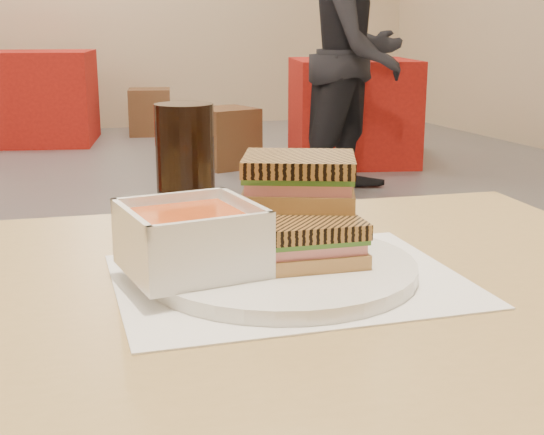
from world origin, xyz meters
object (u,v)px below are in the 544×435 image
object	(u,v)px
soup_bowl	(191,242)
bg_chair_1l	(226,138)
bg_chair_2r	(150,112)
bg_table_1	(352,111)
patron_b	(363,55)
panini_lower	(309,240)
bg_table_2	(41,97)
main_table	(155,393)
cola_glass	(185,167)
bg_chair_2l	(2,118)
bg_chair_1r	(392,126)
plate	(282,269)

from	to	relation	value
soup_bowl	bg_chair_1l	bearing A→B (deg)	73.47
bg_chair_1l	bg_chair_2r	size ratio (longest dim) A/B	1.03
bg_table_1	patron_b	bearing A→B (deg)	-112.74
panini_lower	bg_table_2	size ratio (longest dim) A/B	0.11
main_table	patron_b	bearing A→B (deg)	60.68
main_table	bg_chair_2r	world-z (taller)	main_table
cola_glass	bg_chair_1l	distance (m)	4.53
bg_chair_2l	bg_chair_1l	bearing A→B (deg)	-49.49
bg_chair_1l	cola_glass	bearing A→B (deg)	-106.76
cola_glass	patron_b	world-z (taller)	patron_b
main_table	bg_table_1	world-z (taller)	bg_table_1
panini_lower	bg_table_1	xyz separation A→B (m)	(2.17, 4.44, -0.41)
main_table	cola_glass	distance (m)	0.33
bg_table_1	bg_chair_1r	world-z (taller)	bg_table_1
bg_table_2	plate	bearing A→B (deg)	-90.45
cola_glass	main_table	bearing A→B (deg)	-111.67
bg_chair_1l	bg_chair_1r	world-z (taller)	bg_chair_1l
cola_glass	panini_lower	bearing A→B (deg)	-72.93
main_table	plate	bearing A→B (deg)	0.02
main_table	bg_chair_1r	bearing A→B (deg)	58.94
bg_chair_1l	patron_b	distance (m)	1.38
patron_b	main_table	bearing A→B (deg)	-119.32
bg_table_1	patron_b	size ratio (longest dim) A/B	0.63
main_table	plate	world-z (taller)	plate
bg_chair_2l	patron_b	distance (m)	3.62
cola_glass	bg_table_2	world-z (taller)	cola_glass
soup_bowl	bg_table_1	size ratio (longest dim) A/B	0.14
plate	soup_bowl	xyz separation A→B (m)	(-0.10, 0.01, 0.04)
bg_table_1	bg_chair_2l	xyz separation A→B (m)	(-2.49, 1.91, -0.16)
bg_table_1	bg_chair_1l	world-z (taller)	bg_table_1
soup_bowl	bg_table_2	world-z (taller)	soup_bowl
bg_table_1	bg_chair_2l	world-z (taller)	bg_table_1
soup_bowl	cola_glass	bearing A→B (deg)	77.90
cola_glass	bg_chair_2r	distance (m)	6.27
bg_chair_1l	bg_chair_1r	distance (m)	1.48
plate	cola_glass	bearing A→B (deg)	101.45
cola_glass	bg_chair_1r	size ratio (longest dim) A/B	0.40
plate	bg_chair_2r	distance (m)	6.49
bg_table_2	bg_chair_1l	xyz separation A→B (m)	(1.20, -1.69, -0.18)
main_table	patron_b	world-z (taller)	patron_b
main_table	panini_lower	world-z (taller)	panini_lower
soup_bowl	bg_chair_1r	bearing A→B (deg)	59.30
bg_chair_2r	patron_b	bearing A→B (deg)	-75.72
plate	bg_chair_1r	size ratio (longest dim) A/B	0.71
cola_glass	patron_b	xyz separation A→B (m)	(1.83, 3.19, 0.01)
soup_bowl	cola_glass	distance (m)	0.24
plate	bg_chair_2l	distance (m)	6.37
plate	bg_chair_1l	xyz separation A→B (m)	(1.25, 4.54, -0.54)
soup_bowl	panini_lower	size ratio (longest dim) A/B	1.25
soup_bowl	bg_chair_2l	world-z (taller)	soup_bowl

